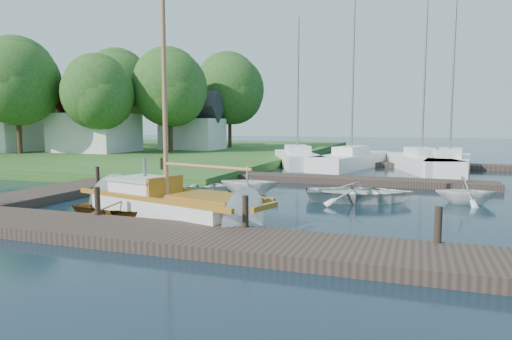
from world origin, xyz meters
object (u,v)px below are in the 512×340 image
(tender_a, at_px, (197,184))
(tender_b, at_px, (250,179))
(mooring_post_1, at_px, (97,201))
(marina_boat_1, at_px, (351,159))
(marina_boat_2, at_px, (421,162))
(tree_3, at_px, (170,88))
(marina_boat_3, at_px, (449,162))
(mooring_post_3, at_px, (438,225))
(mooring_post_4, at_px, (98,176))
(marina_boat_0, at_px, (297,158))
(tree_1, at_px, (17,82))
(dinghy, at_px, (132,205))
(tender_d, at_px, (467,188))
(tree_5, at_px, (38,97))
(house_a, at_px, (95,122))
(mooring_post_5, at_px, (161,166))
(tender_c, at_px, (359,191))
(tree_7, at_px, (230,89))
(house_b, at_px, (2,124))
(sailboat, at_px, (175,209))
(house_c, at_px, (193,126))
(mooring_post_2, at_px, (245,211))
(tree_2, at_px, (98,92))
(tree_4, at_px, (118,87))

(tender_a, bearing_deg, tender_b, -95.85)
(mooring_post_1, relative_size, marina_boat_1, 0.07)
(marina_boat_2, height_order, tree_3, marina_boat_2)
(marina_boat_3, bearing_deg, mooring_post_3, -177.67)
(mooring_post_4, bearing_deg, marina_boat_0, 71.00)
(tree_1, bearing_deg, tender_b, -24.17)
(marina_boat_1, xyz_separation_m, tree_1, (-25.48, -2.13, 5.52))
(dinghy, relative_size, marina_boat_0, 0.37)
(mooring_post_4, distance_m, tender_d, 14.42)
(tender_b, relative_size, tree_5, 0.30)
(house_a, distance_m, tree_3, 6.95)
(marina_boat_2, relative_size, house_a, 1.74)
(mooring_post_5, height_order, marina_boat_2, marina_boat_2)
(tender_a, xyz_separation_m, marina_boat_2, (8.99, 12.09, 0.25))
(tender_c, relative_size, house_a, 0.62)
(mooring_post_1, height_order, marina_boat_1, marina_boat_1)
(mooring_post_1, height_order, marina_boat_2, marina_boat_2)
(tree_3, relative_size, tree_7, 0.93)
(tree_1, relative_size, tree_7, 0.98)
(mooring_post_5, distance_m, tender_b, 6.97)
(tender_a, xyz_separation_m, tender_d, (10.47, 0.68, 0.23))
(tender_c, distance_m, tree_1, 30.01)
(tender_c, distance_m, house_a, 27.73)
(house_b, height_order, tree_3, tree_3)
(mooring_post_1, height_order, house_a, house_a)
(tender_d, xyz_separation_m, marina_boat_0, (-9.33, 11.86, 0.01))
(sailboat, xyz_separation_m, house_c, (-12.72, 25.63, 2.24))
(mooring_post_2, xyz_separation_m, marina_boat_2, (4.25, 18.74, -0.13))
(tender_a, height_order, marina_boat_2, marina_boat_2)
(mooring_post_2, height_order, mooring_post_5, same)
(mooring_post_1, bearing_deg, marina_boat_1, 76.84)
(marina_boat_2, bearing_deg, house_a, 67.30)
(sailboat, relative_size, tree_3, 1.12)
(mooring_post_3, xyz_separation_m, marina_boat_0, (-8.11, 19.20, -0.14))
(mooring_post_5, height_order, tender_d, tender_d)
(sailboat, height_order, tree_2, sailboat)
(tree_4, bearing_deg, tender_c, -38.77)
(mooring_post_1, bearing_deg, tree_1, 140.92)
(marina_boat_3, bearing_deg, tender_d, -174.06)
(tree_2, bearing_deg, mooring_post_5, -39.45)
(mooring_post_2, bearing_deg, mooring_post_1, 180.00)
(dinghy, xyz_separation_m, tender_a, (-0.53, 5.42, -0.06))
(marina_boat_2, distance_m, tree_4, 29.54)
(mooring_post_3, xyz_separation_m, tender_b, (-6.87, 6.67, -0.07))
(house_a, bearing_deg, mooring_post_2, -44.33)
(tree_1, distance_m, tree_2, 6.38)
(marina_boat_0, distance_m, marina_boat_3, 9.42)
(tender_c, xyz_separation_m, tender_d, (3.70, 0.79, 0.15))
(marina_boat_0, distance_m, house_b, 25.99)
(tender_a, bearing_deg, tree_2, 43.67)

